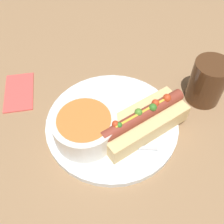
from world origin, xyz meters
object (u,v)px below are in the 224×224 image
soup_bowl (85,127)px  spoon (92,145)px  hot_dog (143,121)px  drinking_glass (207,82)px

soup_bowl → spoon: soup_bowl is taller
hot_dog → drinking_glass: bearing=-0.7°
drinking_glass → soup_bowl: bearing=137.3°
spoon → drinking_glass: 0.27m
hot_dog → spoon: (-0.07, 0.07, -0.02)m
drinking_glass → spoon: bearing=142.7°
hot_dog → soup_bowl: size_ratio=1.57×
spoon → drinking_glass: drinking_glass is taller
soup_bowl → drinking_glass: drinking_glass is taller
drinking_glass → hot_dog: bearing=146.9°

